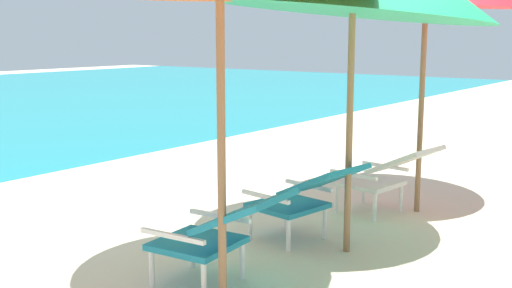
% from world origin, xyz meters
% --- Properties ---
extents(ground_plane, '(40.00, 40.00, 0.00)m').
position_xyz_m(ground_plane, '(0.00, 4.00, 0.00)').
color(ground_plane, beige).
extents(lounge_chair_left, '(0.62, 0.92, 0.68)m').
position_xyz_m(lounge_chair_left, '(-1.12, -0.02, 0.40)').
color(lounge_chair_left, teal).
rests_on(lounge_chair_left, ground_plane).
extents(lounge_chair_center, '(0.65, 0.94, 0.68)m').
position_xyz_m(lounge_chair_center, '(-0.03, 0.03, 0.40)').
color(lounge_chair_center, teal).
rests_on(lounge_chair_center, ground_plane).
extents(lounge_chair_right, '(0.64, 0.93, 0.68)m').
position_xyz_m(lounge_chair_right, '(1.09, -0.14, 0.40)').
color(lounge_chair_right, silver).
rests_on(lounge_chair_right, ground_plane).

